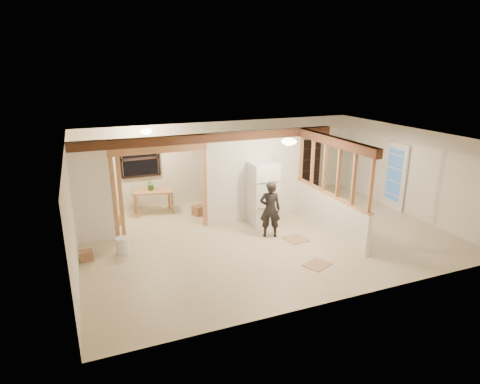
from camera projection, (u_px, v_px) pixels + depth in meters
name	position (u px, v px, depth m)	size (l,w,h in m)	color
floor	(266.00, 235.00, 10.31)	(9.00, 6.50, 0.01)	#C9B596
ceiling	(268.00, 138.00, 9.56)	(9.00, 6.50, 0.01)	white
wall_back	(223.00, 161.00, 12.81)	(9.00, 0.01, 2.50)	beige
wall_front	(346.00, 238.00, 7.06)	(9.00, 0.01, 2.50)	beige
wall_left	(71.00, 211.00, 8.34)	(0.01, 6.50, 2.50)	beige
wall_right	(408.00, 171.00, 11.53)	(0.01, 6.50, 2.50)	beige
partition_left_stub	(92.00, 193.00, 9.56)	(0.90, 0.12, 2.50)	white
partition_center	(255.00, 176.00, 11.07)	(2.80, 0.12, 2.50)	white
doorway_frame	(161.00, 191.00, 10.19)	(2.46, 0.14, 2.20)	#BA7E4E
header_beam_back	(212.00, 138.00, 10.30)	(7.00, 0.18, 0.22)	#512D1C
header_beam_right	(334.00, 141.00, 9.81)	(0.18, 3.30, 0.22)	#512D1C
pony_wall	(329.00, 213.00, 10.37)	(0.12, 3.20, 1.00)	white
stud_partition	(332.00, 170.00, 10.02)	(0.14, 3.20, 1.32)	#BA7E4E
window_back	(140.00, 159.00, 11.73)	(1.12, 0.10, 1.10)	black
french_door	(395.00, 176.00, 11.93)	(0.12, 0.86, 2.00)	white
ceiling_dome_main	(289.00, 141.00, 9.23)	(0.36, 0.36, 0.16)	#FFEABF
ceiling_dome_util	(146.00, 131.00, 10.72)	(0.32, 0.32, 0.14)	#FFEABF
hanging_bulb	(171.00, 145.00, 10.36)	(0.07, 0.07, 0.07)	#FFD88C
refrigerator	(263.00, 193.00, 10.86)	(0.70, 0.68, 1.69)	white
woman	(270.00, 209.00, 9.99)	(0.53, 0.35, 1.45)	black
work_table	(154.00, 202.00, 11.73)	(1.10, 0.55, 0.69)	#BA7E4E
potted_plant	(151.00, 185.00, 11.60)	(0.29, 0.25, 0.32)	#2B541F
shop_vac	(88.00, 212.00, 11.01)	(0.49, 0.49, 0.64)	maroon
bookshelf	(307.00, 166.00, 13.80)	(0.86, 0.29, 1.72)	black
bucket	(123.00, 246.00, 9.22)	(0.30, 0.30, 0.39)	white
box_util_a	(199.00, 210.00, 11.63)	(0.33, 0.28, 0.28)	#966748
box_util_b	(115.00, 220.00, 10.90)	(0.28, 0.28, 0.27)	#966748
box_front	(86.00, 256.00, 8.90)	(0.28, 0.23, 0.23)	#966748
floor_panel_near	(296.00, 239.00, 10.00)	(0.51, 0.51, 0.02)	tan
floor_panel_far	(317.00, 265.00, 8.72)	(0.54, 0.43, 0.02)	tan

